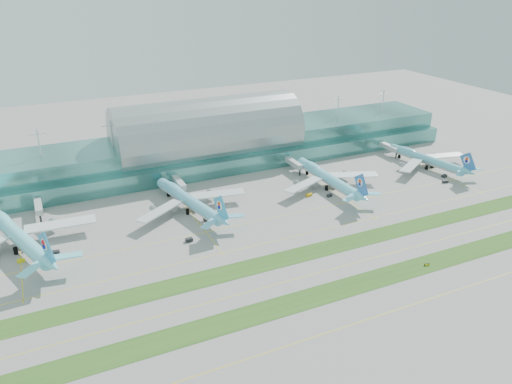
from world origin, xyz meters
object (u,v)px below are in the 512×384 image
terminal (208,143)px  airliner_b (188,199)px  airliner_d (425,158)px  airliner_c (327,177)px  taxiway_sign_east (427,265)px  airliner_a (17,234)px

terminal → airliner_b: (-34.01, -61.54, -8.04)m
airliner_b → airliner_d: 158.92m
airliner_c → airliner_b: bearing=176.1°
airliner_b → airliner_c: bearing=-15.2°
airliner_d → taxiway_sign_east: bearing=-141.3°
airliner_c → taxiway_sign_east: bearing=-95.4°
airliner_c → terminal: bearing=126.0°
terminal → airliner_c: size_ratio=4.72×
airliner_a → airliner_c: 166.23m
terminal → airliner_c: 82.89m
terminal → airliner_c: terminal is taller
terminal → taxiway_sign_east: 163.81m
airliner_a → airliner_d: 241.57m
airliner_b → airliner_c: (83.56, -4.42, -0.07)m
airliner_c → airliner_d: 75.35m
airliner_c → airliner_d: bearing=0.1°
airliner_d → airliner_a: bearing=170.8°
airliner_a → airliner_c: bearing=-18.8°
terminal → airliner_b: 70.77m
terminal → airliner_b: bearing=-118.9°
terminal → airliner_b: terminal is taller
terminal → airliner_d: (124.88, -64.71, -8.49)m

